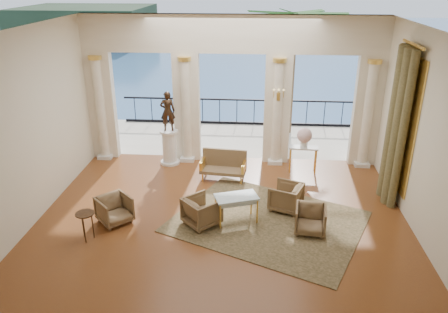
# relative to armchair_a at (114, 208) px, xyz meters

# --- Properties ---
(floor) EXTENTS (9.00, 9.00, 0.00)m
(floor) POSITION_rel_armchair_a_xyz_m (2.57, 0.22, -0.37)
(floor) COLOR #472514
(floor) RESTS_ON ground
(room_walls) EXTENTS (9.00, 9.00, 9.00)m
(room_walls) POSITION_rel_armchair_a_xyz_m (2.57, -0.90, 2.51)
(room_walls) COLOR beige
(room_walls) RESTS_ON ground
(arcade) EXTENTS (9.00, 0.56, 4.50)m
(arcade) POSITION_rel_armchair_a_xyz_m (2.57, 4.04, 2.22)
(arcade) COLOR beige
(arcade) RESTS_ON ground
(terrace) EXTENTS (10.00, 3.60, 0.10)m
(terrace) POSITION_rel_armchair_a_xyz_m (2.57, 6.02, -0.42)
(terrace) COLOR #BFB19E
(terrace) RESTS_ON ground
(balustrade) EXTENTS (9.00, 0.06, 1.03)m
(balustrade) POSITION_rel_armchair_a_xyz_m (2.57, 7.62, 0.04)
(balustrade) COLOR black
(balustrade) RESTS_ON terrace
(palm_tree) EXTENTS (2.00, 2.00, 4.50)m
(palm_tree) POSITION_rel_armchair_a_xyz_m (4.57, 6.82, 3.72)
(palm_tree) COLOR #4C3823
(palm_tree) RESTS_ON terrace
(headland) EXTENTS (22.00, 18.00, 6.00)m
(headland) POSITION_rel_armchair_a_xyz_m (-27.43, 70.22, -3.37)
(headland) COLOR black
(headland) RESTS_ON sea
(sea) EXTENTS (160.00, 160.00, 0.00)m
(sea) POSITION_rel_armchair_a_xyz_m (2.57, 60.22, -6.37)
(sea) COLOR #2B5887
(sea) RESTS_ON ground
(curtain) EXTENTS (0.33, 1.40, 4.09)m
(curtain) POSITION_rel_armchair_a_xyz_m (6.86, 1.72, 1.65)
(curtain) COLOR #4C4828
(curtain) RESTS_ON ground
(window_frame) EXTENTS (0.04, 1.60, 3.40)m
(window_frame) POSITION_rel_armchair_a_xyz_m (7.04, 1.72, 1.73)
(window_frame) COLOR #EAB84D
(window_frame) RESTS_ON room_walls
(wall_sconce) EXTENTS (0.30, 0.11, 0.33)m
(wall_sconce) POSITION_rel_armchair_a_xyz_m (3.97, 3.73, 1.86)
(wall_sconce) COLOR #EAB84D
(wall_sconce) RESTS_ON arcade
(rug) EXTENTS (5.29, 4.81, 0.02)m
(rug) POSITION_rel_armchair_a_xyz_m (3.69, 0.27, -0.36)
(rug) COLOR #2B2E18
(rug) RESTS_ON ground
(armchair_a) EXTENTS (0.98, 0.98, 0.74)m
(armchair_a) POSITION_rel_armchair_a_xyz_m (0.00, 0.00, 0.00)
(armchair_a) COLOR #43371C
(armchair_a) RESTS_ON ground
(armchair_b) EXTENTS (0.76, 0.72, 0.71)m
(armchair_b) POSITION_rel_armchair_a_xyz_m (4.65, -0.08, -0.01)
(armchair_b) COLOR #43371C
(armchair_b) RESTS_ON ground
(armchair_c) EXTENTS (0.92, 0.95, 0.76)m
(armchair_c) POSITION_rel_armchair_a_xyz_m (4.15, 0.94, 0.01)
(armchair_c) COLOR #43371C
(armchair_c) RESTS_ON ground
(armchair_d) EXTENTS (1.02, 1.02, 0.77)m
(armchair_d) POSITION_rel_armchair_a_xyz_m (2.11, 0.06, 0.02)
(armchair_d) COLOR #43371C
(armchair_d) RESTS_ON ground
(settee) EXTENTS (1.36, 0.70, 0.86)m
(settee) POSITION_rel_armchair_a_xyz_m (2.43, 2.61, 0.06)
(settee) COLOR #43371C
(settee) RESTS_ON ground
(game_table) EXTENTS (1.13, 0.85, 0.69)m
(game_table) POSITION_rel_armchair_a_xyz_m (2.92, 0.24, 0.25)
(game_table) COLOR #95B3BE
(game_table) RESTS_ON ground
(pedestal) EXTENTS (0.60, 0.60, 1.10)m
(pedestal) POSITION_rel_armchair_a_xyz_m (0.66, 3.59, 0.16)
(pedestal) COLOR silver
(pedestal) RESTS_ON ground
(statue) EXTENTS (0.49, 0.37, 1.23)m
(statue) POSITION_rel_armchair_a_xyz_m (0.66, 3.59, 1.35)
(statue) COLOR #322216
(statue) RESTS_ON pedestal
(console_table) EXTENTS (0.87, 0.38, 0.81)m
(console_table) POSITION_rel_armchair_a_xyz_m (4.77, 3.27, 0.30)
(console_table) COLOR silver
(console_table) RESTS_ON ground
(urn) EXTENTS (0.44, 0.44, 0.59)m
(urn) POSITION_rel_armchair_a_xyz_m (4.77, 3.27, 0.77)
(urn) COLOR white
(urn) RESTS_ON console_table
(side_table) EXTENTS (0.42, 0.42, 0.68)m
(side_table) POSITION_rel_armchair_a_xyz_m (-0.39, -0.78, 0.22)
(side_table) COLOR black
(side_table) RESTS_ON ground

